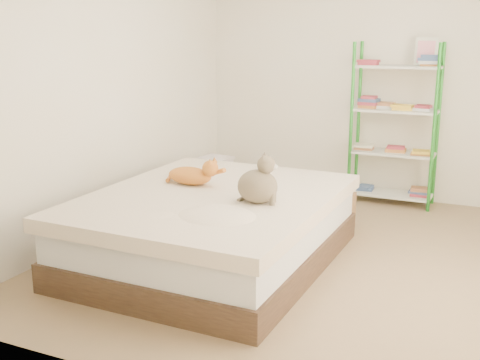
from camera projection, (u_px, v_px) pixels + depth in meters
The scene contains 7 objects.
room at pixel (313, 99), 4.65m from camera, with size 3.81×4.21×2.61m.
bed at pixel (213, 228), 4.80m from camera, with size 1.81×2.25×0.57m.
orange_cat at pixel (190, 173), 4.99m from camera, with size 0.46×0.25×0.19m, color #CF6327, non-canonical shape.
grey_cat at pixel (258, 179), 4.44m from camera, with size 0.27×0.32×0.37m, color gray, non-canonical shape.
shelf_unit at pixel (395, 126), 6.30m from camera, with size 0.88×0.36×1.74m.
cardboard_box at pixel (325, 211), 5.61m from camera, with size 0.50×0.48×0.39m.
white_bin at pixel (216, 173), 6.98m from camera, with size 0.38×0.34×0.39m.
Camera 1 is at (1.43, -4.47, 1.83)m, focal length 45.00 mm.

